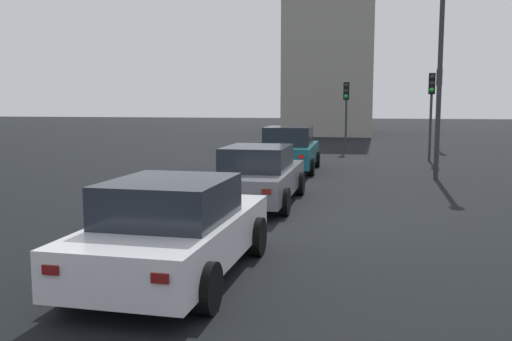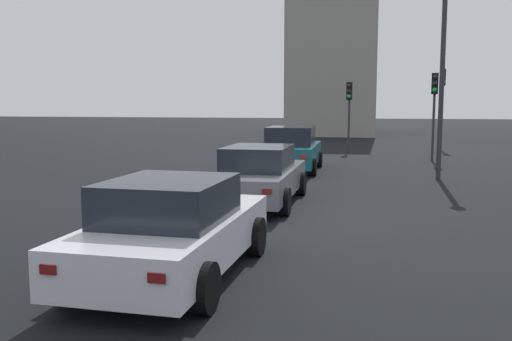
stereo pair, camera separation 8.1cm
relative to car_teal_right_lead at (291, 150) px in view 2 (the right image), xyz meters
name	(u,v)px [view 2 (the right image)]	position (x,y,z in m)	size (l,w,h in m)	color
ground_plane	(318,219)	(-8.01, -1.78, -0.89)	(160.00, 160.00, 0.20)	black
car_teal_right_lead	(291,150)	(0.00, 0.00, 0.00)	(4.54, 2.16, 1.65)	#19606B
car_grey_right_second	(260,176)	(-6.89, -0.20, -0.07)	(4.65, 1.95, 1.46)	slate
car_white_right_third	(173,229)	(-12.92, -0.16, -0.08)	(4.33, 2.11, 1.45)	silver
traffic_light_near_left	(349,102)	(8.51, -1.73, 1.79)	(0.33, 0.30, 3.57)	#2D2D30
traffic_light_near_right	(434,98)	(4.64, -5.50, 1.95)	(0.32, 0.30, 3.79)	#2D2D30
traffic_light_far_left	(442,92)	(11.21, -6.57, 2.32)	(0.32, 0.30, 4.34)	#2D2D30
street_lamp_kerbside	(443,65)	(-1.24, -5.11, 2.97)	(0.56, 0.36, 6.26)	#2D2D30
building_facade_left	(336,39)	(27.37, 0.22, 7.02)	(13.36, 6.73, 15.61)	gray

